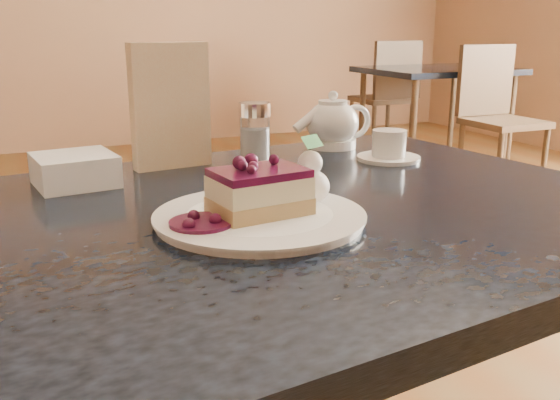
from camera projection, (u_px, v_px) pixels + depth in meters
name	position (u px, v px, depth m)	size (l,w,h in m)	color
main_table	(243.00, 265.00, 0.94)	(1.38, 1.01, 0.81)	black
dessert_plate	(260.00, 218.00, 0.88)	(0.29, 0.29, 0.01)	white
cheesecake_slice	(259.00, 192.00, 0.87)	(0.14, 0.11, 0.06)	tan
whipped_cream	(310.00, 186.00, 0.92)	(0.06, 0.06, 0.05)	white
berry_sauce	(201.00, 223.00, 0.82)	(0.09, 0.09, 0.01)	black
tea_set	(343.00, 129.00, 1.37)	(0.22, 0.29, 0.11)	white
menu_card	(170.00, 106.00, 1.18)	(0.15, 0.03, 0.24)	beige
sugar_shaker	(255.00, 131.00, 1.25)	(0.06, 0.06, 0.12)	white
napkin_stack	(75.00, 170.00, 1.07)	(0.13, 0.13, 0.05)	white
bg_table_far_right	(432.00, 161.00, 4.75)	(1.04, 1.86, 1.24)	black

